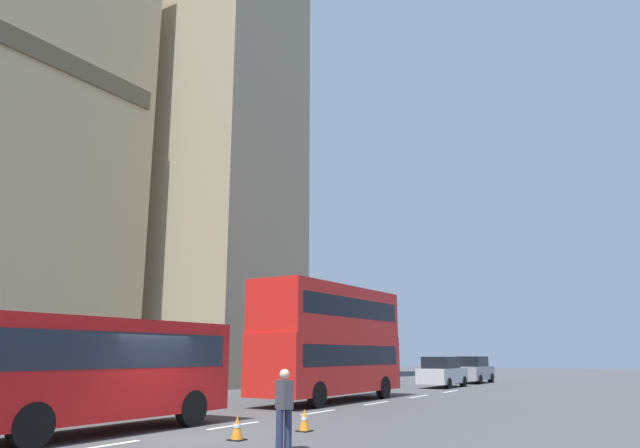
% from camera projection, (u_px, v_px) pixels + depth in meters
% --- Properties ---
extents(ground_plane, '(160.00, 160.00, 0.00)m').
position_uv_depth(ground_plane, '(171.00, 436.00, 14.69)').
color(ground_plane, '#424244').
extents(lane_centre_marking, '(39.00, 0.16, 0.01)m').
position_uv_depth(lane_centre_marking, '(234.00, 426.00, 16.73)').
color(lane_centre_marking, silver).
rests_on(lane_centre_marking, ground_plane).
extents(double_decker_bus, '(9.06, 2.54, 4.90)m').
position_uv_depth(double_decker_bus, '(330.00, 338.00, 25.65)').
color(double_decker_bus, red).
rests_on(double_decker_bus, ground_plane).
extents(sedan_lead, '(4.40, 1.86, 1.85)m').
position_uv_depth(sedan_lead, '(442.00, 372.00, 36.15)').
color(sedan_lead, '#B7B7BC').
rests_on(sedan_lead, ground_plane).
extents(sedan_trailing, '(4.40, 1.86, 1.85)m').
position_uv_depth(sedan_trailing, '(473.00, 370.00, 41.47)').
color(sedan_trailing, gray).
rests_on(sedan_trailing, ground_plane).
extents(traffic_cone_west, '(0.36, 0.36, 0.58)m').
position_uv_depth(traffic_cone_west, '(237.00, 428.00, 13.93)').
color(traffic_cone_west, black).
rests_on(traffic_cone_west, ground_plane).
extents(traffic_cone_middle, '(0.36, 0.36, 0.58)m').
position_uv_depth(traffic_cone_middle, '(304.00, 420.00, 15.53)').
color(traffic_cone_middle, black).
rests_on(traffic_cone_middle, ground_plane).
extents(pedestrian_near_cones, '(0.40, 0.47, 1.69)m').
position_uv_depth(pedestrian_near_cones, '(284.00, 406.00, 12.47)').
color(pedestrian_near_cones, '#262D4C').
rests_on(pedestrian_near_cones, ground_plane).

